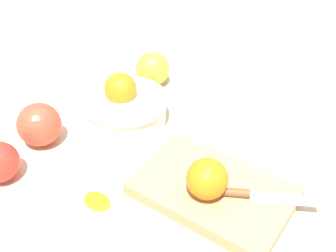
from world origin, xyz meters
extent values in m
plane|color=beige|center=(0.00, 0.00, 0.00)|extent=(2.40, 2.40, 0.00)
cylinder|color=white|center=(-0.11, 0.06, 0.02)|extent=(0.16, 0.16, 0.05)
torus|color=white|center=(-0.11, 0.06, 0.05)|extent=(0.17, 0.17, 0.02)
sphere|color=orange|center=(-0.13, 0.07, 0.06)|extent=(0.07, 0.07, 0.07)
cube|color=tan|center=(0.15, 0.03, 0.01)|extent=(0.28, 0.21, 0.02)
sphere|color=orange|center=(0.15, 0.01, 0.06)|extent=(0.07, 0.07, 0.07)
cube|color=silver|center=(0.25, 0.09, 0.03)|extent=(0.10, 0.09, 0.00)
cylinder|color=brown|center=(0.19, 0.04, 0.03)|extent=(0.04, 0.04, 0.01)
sphere|color=#D6422D|center=(-0.17, -0.10, 0.04)|extent=(0.08, 0.08, 0.08)
sphere|color=gold|center=(-0.18, 0.20, 0.04)|extent=(0.08, 0.08, 0.08)
ellipsoid|color=orange|center=(0.03, -0.11, 0.00)|extent=(0.05, 0.04, 0.01)
camera|label=1|loc=(0.44, -0.35, 0.52)|focal=44.93mm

